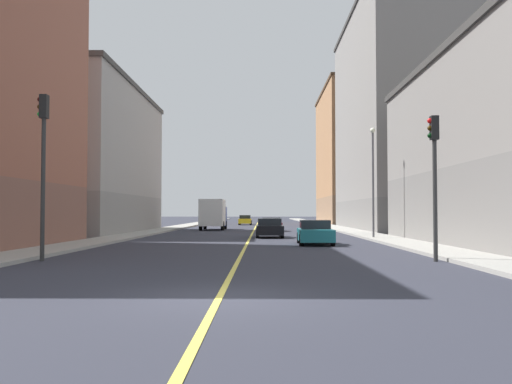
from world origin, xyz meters
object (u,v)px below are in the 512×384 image
building_right_midblock (76,160)px  car_yellow (245,220)px  building_left_far (359,157)px  car_maroon (271,224)px  building_left_mid (404,121)px  box_truck (213,214)px  traffic_light_right_near (43,154)px  car_teal (315,233)px  car_black (269,228)px  street_lamp_left_near (373,171)px  traffic_light_left_near (434,166)px

building_right_midblock → car_yellow: (14.27, 29.12, -5.89)m
building_left_far → car_maroon: 37.14m
building_left_mid → building_left_far: size_ratio=1.13×
car_yellow → box_truck: size_ratio=0.68×
traffic_light_right_near → car_teal: 15.85m
car_maroon → car_black: bearing=-91.5°
car_black → box_truck: 17.43m
street_lamp_left_near → car_black: (-6.98, 2.58, -3.95)m
car_yellow → box_truck: (-2.55, -21.89, 0.98)m
building_left_mid → street_lamp_left_near: (-7.55, -20.91, -6.92)m
car_teal → box_truck: bearing=107.9°
traffic_light_right_near → car_black: bearing=65.3°
building_left_mid → box_truck: bearing=-174.8°
street_lamp_left_near → building_right_midblock: bearing=154.0°
building_left_mid → traffic_light_right_near: (-23.30, -37.42, -7.48)m
car_black → car_yellow: size_ratio=0.96×
building_left_far → street_lamp_left_near: size_ratio=3.11×
car_yellow → street_lamp_left_near: bearing=-76.3°
building_left_mid → car_black: 25.79m
traffic_light_right_near → car_yellow: traffic_light_right_near is taller
car_yellow → car_teal: size_ratio=1.03×
building_right_midblock → box_truck: (11.72, 7.23, -4.90)m
traffic_light_left_near → traffic_light_right_near: 14.75m
car_maroon → car_yellow: car_yellow is taller
car_black → box_truck: bearing=108.7°
car_maroon → box_truck: size_ratio=0.66×
building_right_midblock → box_truck: building_right_midblock is taller
traffic_light_left_near → car_black: bearing=107.4°
traffic_light_right_near → box_truck: bearing=84.9°
building_right_midblock → car_teal: size_ratio=5.33×
building_left_mid → car_teal: size_ratio=6.06×
street_lamp_left_near → car_black: street_lamp_left_near is taller
car_black → car_yellow: (-3.03, 38.38, -0.00)m
building_right_midblock → box_truck: size_ratio=3.50×
building_right_midblock → street_lamp_left_near: building_right_midblock is taller
street_lamp_left_near → car_teal: (-4.49, -5.90, -3.96)m
building_left_mid → street_lamp_left_near: size_ratio=3.51×
traffic_light_left_near → car_maroon: 32.86m
building_left_far → traffic_light_right_near: bearing=-109.7°
building_left_mid → car_maroon: 18.63m
building_left_far → traffic_light_right_near: size_ratio=3.66×
car_black → car_teal: 8.84m
car_black → street_lamp_left_near: bearing=-20.3°
building_left_mid → building_right_midblock: bearing=-164.1°
street_lamp_left_near → car_yellow: (-10.02, 40.96, -3.95)m
building_left_mid → box_truck: building_left_mid is taller
car_teal → traffic_light_right_near: bearing=-136.7°
traffic_light_left_near → car_maroon: (-5.63, 32.24, -2.92)m
traffic_light_left_near → car_teal: (-3.47, 10.61, -2.90)m
building_right_midblock → traffic_light_right_near: size_ratio=3.64×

